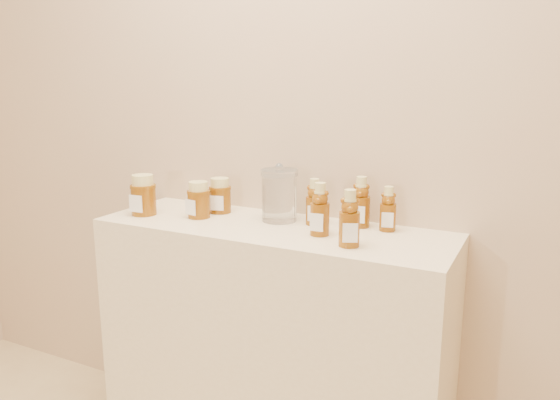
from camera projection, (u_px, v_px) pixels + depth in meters
The scene contains 11 objects.
wall_back at pixel (298, 87), 1.89m from camera, with size 3.50×0.02×2.70m, color tan.
display_table at pixel (272, 350), 1.91m from camera, with size 1.20×0.40×0.90m, color beige.
bear_bottle_back_left at pixel (314, 199), 1.82m from camera, with size 0.06×0.06×0.18m, color #653308, non-canonical shape.
bear_bottle_back_mid at pixel (361, 199), 1.79m from camera, with size 0.06×0.06×0.19m, color #653308, non-canonical shape.
bear_bottle_back_right at pixel (388, 206), 1.74m from camera, with size 0.06×0.06×0.16m, color #653308, non-canonical shape.
bear_bottle_front_left at pixel (320, 206), 1.69m from camera, with size 0.06×0.06×0.19m, color #653308, non-canonical shape.
bear_bottle_front_right at pixel (350, 214), 1.58m from camera, with size 0.07×0.07×0.19m, color #653308, non-canonical shape.
honey_jar_left at pixel (143, 195), 1.95m from camera, with size 0.09×0.09×0.15m, color #653308, non-canonical shape.
honey_jar_back at pixel (220, 195), 1.98m from camera, with size 0.08×0.08×0.13m, color #653308, non-canonical shape.
honey_jar_front at pixel (199, 200), 1.91m from camera, with size 0.08×0.08×0.13m, color #653308, non-canonical shape.
glass_canister at pixel (279, 193), 1.86m from camera, with size 0.13×0.13×0.19m, color white, non-canonical shape.
Camera 1 is at (0.81, 0.00, 1.38)m, focal length 35.00 mm.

